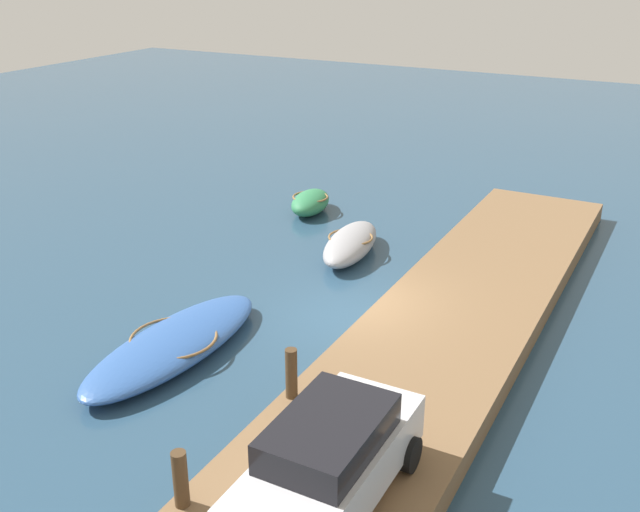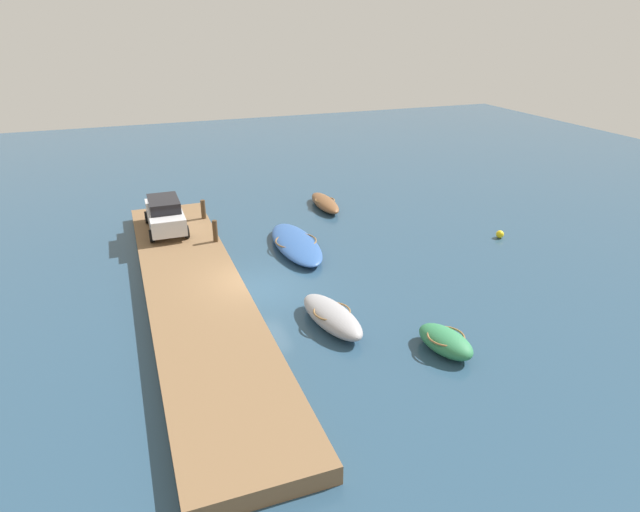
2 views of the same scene
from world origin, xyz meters
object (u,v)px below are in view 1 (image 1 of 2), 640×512
Objects in this scene: dinghy_green at (310,202)px; mooring_post_west at (181,479)px; mooring_post_mid_west at (291,373)px; rowboat_grey at (351,243)px; motorboat_blue at (174,343)px; parked_car at (329,461)px.

mooring_post_west reaches higher than dinghy_green.
mooring_post_mid_west is at bearing -164.30° from dinghy_green.
rowboat_grey is (-2.97, -3.08, 0.00)m from dinghy_green.
dinghy_green is 0.44× the size of motorboat_blue.
motorboat_blue is at bearing 179.66° from dinghy_green.
mooring_post_mid_west is at bearing -171.08° from rowboat_grey.
parked_car is (-3.43, -5.93, 1.16)m from motorboat_blue.
rowboat_grey reaches higher than dinghy_green.
parked_car reaches higher than dinghy_green.
motorboat_blue is 5.64× the size of mooring_post_west.
rowboat_grey is 12.03m from parked_car.
motorboat_blue is 5.36× the size of mooring_post_mid_west.
parked_car is at bearing -118.27° from motorboat_blue.
motorboat_blue is at bearing 162.92° from rowboat_grey.
mooring_post_west is (-12.05, -2.80, 0.70)m from rowboat_grey.
mooring_post_mid_west is (-11.47, -5.87, 0.73)m from dinghy_green.
mooring_post_west is at bearing -176.23° from rowboat_grey.
mooring_post_mid_west is (3.55, 0.00, 0.03)m from mooring_post_west.
dinghy_green reaches higher than motorboat_blue.
mooring_post_mid_west reaches higher than mooring_post_west.
dinghy_green is at bearing 27.11° from mooring_post_mid_west.
motorboat_blue is 4.04m from mooring_post_mid_west.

